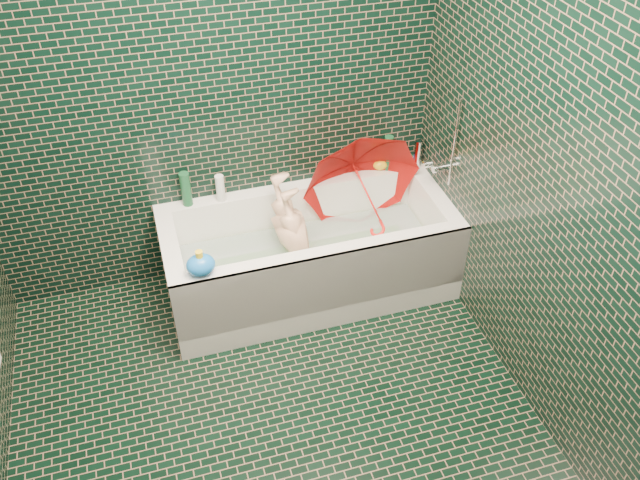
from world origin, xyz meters
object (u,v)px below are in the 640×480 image
object	(u,v)px
bathtub	(310,263)
child	(299,247)
umbrella	(368,195)
rubber_duck	(381,163)
bath_toy	(201,265)

from	to	relation	value
bathtub	child	xyz separation A→B (m)	(-0.06, 0.05, 0.10)
umbrella	bathtub	bearing A→B (deg)	-159.33
bathtub	umbrella	bearing A→B (deg)	15.27
umbrella	child	bearing A→B (deg)	-167.32
rubber_duck	bath_toy	world-z (taller)	bath_toy
umbrella	rubber_duck	world-z (taller)	umbrella
bathtub	rubber_duck	bearing A→B (deg)	31.93
rubber_duck	bath_toy	size ratio (longest dim) A/B	0.78
child	rubber_duck	xyz separation A→B (m)	(0.63, 0.31, 0.29)
bathtub	umbrella	world-z (taller)	umbrella
child	umbrella	size ratio (longest dim) A/B	1.36
bathtub	bath_toy	size ratio (longest dim) A/B	10.42
bathtub	umbrella	xyz separation A→B (m)	(0.40, 0.11, 0.35)
umbrella	rubber_duck	size ratio (longest dim) A/B	5.52
bathtub	umbrella	distance (m)	0.54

